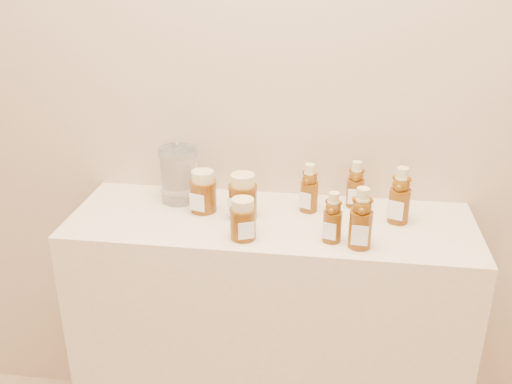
% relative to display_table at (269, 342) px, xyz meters
% --- Properties ---
extents(wall_back, '(3.50, 0.02, 2.70)m').
position_rel_display_table_xyz_m(wall_back, '(0.00, 0.20, 0.90)').
color(wall_back, tan).
rests_on(wall_back, ground).
extents(display_table, '(1.20, 0.40, 0.90)m').
position_rel_display_table_xyz_m(display_table, '(0.00, 0.00, 0.00)').
color(display_table, beige).
rests_on(display_table, ground).
extents(bear_bottle_back_left, '(0.08, 0.08, 0.17)m').
position_rel_display_table_xyz_m(bear_bottle_back_left, '(0.11, 0.08, 0.54)').
color(bear_bottle_back_left, '#562906').
rests_on(bear_bottle_back_left, display_table).
extents(bear_bottle_back_mid, '(0.06, 0.06, 0.17)m').
position_rel_display_table_xyz_m(bear_bottle_back_mid, '(0.25, 0.13, 0.53)').
color(bear_bottle_back_mid, '#562906').
rests_on(bear_bottle_back_mid, display_table).
extents(bear_bottle_back_right, '(0.08, 0.08, 0.19)m').
position_rel_display_table_xyz_m(bear_bottle_back_right, '(0.37, 0.04, 0.55)').
color(bear_bottle_back_right, '#562906').
rests_on(bear_bottle_back_right, display_table).
extents(bear_bottle_front_left, '(0.07, 0.07, 0.16)m').
position_rel_display_table_xyz_m(bear_bottle_front_left, '(0.18, -0.10, 0.53)').
color(bear_bottle_front_left, '#562906').
rests_on(bear_bottle_front_left, display_table).
extents(bear_bottle_front_right, '(0.07, 0.07, 0.19)m').
position_rel_display_table_xyz_m(bear_bottle_front_right, '(0.26, -0.13, 0.55)').
color(bear_bottle_front_right, '#562906').
rests_on(bear_bottle_front_right, display_table).
extents(honey_jar_left, '(0.10, 0.10, 0.13)m').
position_rel_display_table_xyz_m(honey_jar_left, '(-0.21, 0.03, 0.51)').
color(honey_jar_left, '#562906').
rests_on(honey_jar_left, display_table).
extents(honey_jar_back, '(0.11, 0.11, 0.14)m').
position_rel_display_table_xyz_m(honey_jar_back, '(-0.08, 0.01, 0.52)').
color(honey_jar_back, '#562906').
rests_on(honey_jar_back, display_table).
extents(honey_jar_front, '(0.10, 0.10, 0.12)m').
position_rel_display_table_xyz_m(honey_jar_front, '(-0.06, -0.12, 0.51)').
color(honey_jar_front, '#562906').
rests_on(honey_jar_front, display_table).
extents(glass_canister, '(0.15, 0.15, 0.19)m').
position_rel_display_table_xyz_m(glass_canister, '(-0.30, 0.10, 0.54)').
color(glass_canister, white).
rests_on(glass_canister, display_table).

